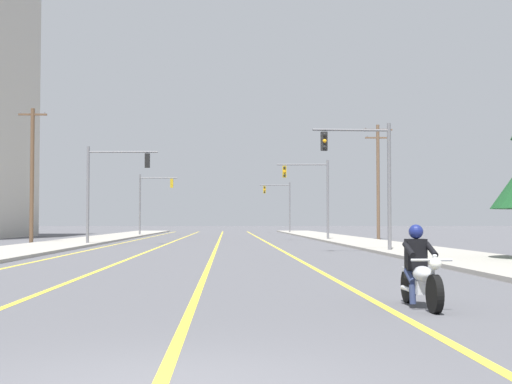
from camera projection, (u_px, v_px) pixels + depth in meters
name	position (u px, v px, depth m)	size (l,w,h in m)	color
lane_stripe_center	(218.00, 242.00, 51.42)	(0.16, 100.00, 0.01)	yellow
lane_stripe_left	(172.00, 242.00, 51.29)	(0.16, 100.00, 0.01)	yellow
lane_stripe_right	(266.00, 242.00, 51.55)	(0.16, 100.00, 0.01)	yellow
lane_stripe_far_left	(126.00, 242.00, 51.16)	(0.16, 100.00, 0.01)	yellow
sidewalk_kerb_right	(368.00, 243.00, 46.81)	(4.40, 110.00, 0.14)	#9E998E
sidewalk_kerb_left	(66.00, 244.00, 46.05)	(4.40, 110.00, 0.14)	#9E998E
motorcycle_with_rider	(420.00, 274.00, 12.77)	(0.70, 2.19, 1.46)	black
traffic_signal_near_right	(368.00, 168.00, 34.62)	(3.80, 0.50, 6.20)	slate
traffic_signal_near_left	(108.00, 180.00, 45.57)	(4.47, 0.37, 6.20)	slate
traffic_signal_mid_right	(313.00, 188.00, 55.83)	(4.01, 0.38, 6.20)	slate
traffic_signal_mid_left	(150.00, 196.00, 73.22)	(3.85, 0.37, 6.20)	slate
traffic_signal_far_right	(281.00, 200.00, 88.31)	(3.71, 0.37, 6.20)	slate
utility_pole_left_near	(32.00, 173.00, 47.39)	(1.85, 0.26, 8.88)	brown
utility_pole_right_far	(378.00, 177.00, 58.19)	(2.35, 0.26, 9.24)	brown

